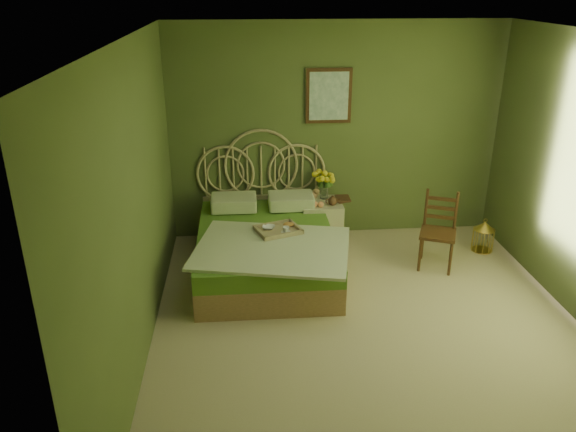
{
  "coord_description": "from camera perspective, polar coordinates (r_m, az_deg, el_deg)",
  "views": [
    {
      "loc": [
        -1.13,
        -4.3,
        2.99
      ],
      "look_at": [
        -0.68,
        1.0,
        0.76
      ],
      "focal_mm": 35.0,
      "sensor_mm": 36.0,
      "label": 1
    }
  ],
  "objects": [
    {
      "name": "book_upper",
      "position": [
        6.8,
        4.89,
        1.77
      ],
      "size": [
        0.17,
        0.24,
        0.02
      ],
      "primitive_type": "imported",
      "rotation": [
        0.0,
        0.0,
        -0.02
      ],
      "color": "#472819",
      "rests_on": "nightstand"
    },
    {
      "name": "coffee_cup",
      "position": [
        5.94,
        -0.2,
        -1.4
      ],
      "size": [
        0.08,
        0.08,
        0.07
      ],
      "primitive_type": "imported",
      "rotation": [
        0.0,
        0.0,
        -0.12
      ],
      "color": "white",
      "rests_on": "bed"
    },
    {
      "name": "nightstand",
      "position": [
        6.85,
        3.4,
        0.03
      ],
      "size": [
        0.48,
        0.49,
        0.96
      ],
      "color": "beige",
      "rests_on": "floor"
    },
    {
      "name": "wall_art",
      "position": [
        6.72,
        4.16,
        12.07
      ],
      "size": [
        0.54,
        0.04,
        0.64
      ],
      "color": "#331A0E",
      "rests_on": "wall_back"
    },
    {
      "name": "book_lower",
      "position": [
        6.81,
        4.88,
        1.6
      ],
      "size": [
        0.18,
        0.23,
        0.02
      ],
      "primitive_type": "imported",
      "rotation": [
        0.0,
        0.0,
        0.15
      ],
      "color": "#381E0F",
      "rests_on": "nightstand"
    },
    {
      "name": "cereal_bowl",
      "position": [
        6.04,
        -1.99,
        -1.18
      ],
      "size": [
        0.16,
        0.16,
        0.03
      ],
      "primitive_type": "imported",
      "rotation": [
        0.0,
        0.0,
        -0.22
      ],
      "color": "white",
      "rests_on": "bed"
    },
    {
      "name": "bed",
      "position": [
        6.21,
        -2.3,
        -2.93
      ],
      "size": [
        1.73,
        2.19,
        1.36
      ],
      "color": "tan",
      "rests_on": "floor"
    },
    {
      "name": "wall_left",
      "position": [
        4.71,
        -15.16,
        0.87
      ],
      "size": [
        0.0,
        4.5,
        4.5
      ],
      "primitive_type": "plane",
      "rotation": [
        1.57,
        0.0,
        1.57
      ],
      "color": "#566635",
      "rests_on": "floor"
    },
    {
      "name": "chair",
      "position": [
        6.46,
        14.85,
        -0.93
      ],
      "size": [
        0.5,
        0.5,
        0.86
      ],
      "rotation": [
        0.0,
        0.0,
        -0.39
      ],
      "color": "#331A0E",
      "rests_on": "floor"
    },
    {
      "name": "ceiling",
      "position": [
        4.47,
        10.31,
        17.39
      ],
      "size": [
        4.5,
        4.5,
        0.0
      ],
      "primitive_type": "plane",
      "rotation": [
        3.14,
        0.0,
        0.0
      ],
      "color": "silver",
      "rests_on": "wall_back"
    },
    {
      "name": "wall_back",
      "position": [
        6.86,
        4.86,
        8.42
      ],
      "size": [
        4.0,
        0.0,
        4.0
      ],
      "primitive_type": "plane",
      "rotation": [
        1.57,
        0.0,
        0.0
      ],
      "color": "#566635",
      "rests_on": "floor"
    },
    {
      "name": "birdcage",
      "position": [
        7.08,
        19.21,
        -1.98
      ],
      "size": [
        0.24,
        0.24,
        0.37
      ],
      "rotation": [
        0.0,
        0.0,
        0.18
      ],
      "color": "gold",
      "rests_on": "floor"
    },
    {
      "name": "floor",
      "position": [
        5.36,
        8.34,
        -11.43
      ],
      "size": [
        4.5,
        4.5,
        0.0
      ],
      "primitive_type": "plane",
      "color": "tan",
      "rests_on": "ground"
    }
  ]
}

